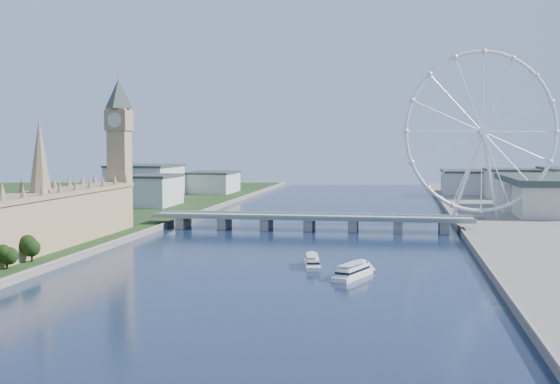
# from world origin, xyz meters

# --- Properties ---
(ground) EXTENTS (2000.00, 2000.00, 0.00)m
(ground) POSITION_xyz_m (0.00, 0.00, 0.00)
(ground) COLOR #192547
(ground) RESTS_ON ground
(parliament_range) EXTENTS (24.00, 200.00, 70.00)m
(parliament_range) POSITION_xyz_m (-128.00, 170.00, 18.48)
(parliament_range) COLOR tan
(parliament_range) RESTS_ON ground
(big_ben) EXTENTS (20.02, 20.02, 110.00)m
(big_ben) POSITION_xyz_m (-128.00, 278.00, 66.57)
(big_ben) COLOR tan
(big_ben) RESTS_ON ground
(westminster_bridge) EXTENTS (220.00, 22.00, 9.50)m
(westminster_bridge) POSITION_xyz_m (0.00, 300.00, 6.63)
(westminster_bridge) COLOR gray
(westminster_bridge) RESTS_ON ground
(london_eye) EXTENTS (113.60, 39.12, 124.30)m
(london_eye) POSITION_xyz_m (119.98, 355.08, 67.52)
(london_eye) COLOR silver
(london_eye) RESTS_ON ground
(county_hall) EXTENTS (54.00, 144.00, 35.00)m
(county_hall) POSITION_xyz_m (175.00, 430.00, 0.00)
(county_hall) COLOR beige
(county_hall) RESTS_ON ground
(city_skyline) EXTENTS (505.00, 280.00, 32.00)m
(city_skyline) POSITION_xyz_m (39.22, 560.08, 16.96)
(city_skyline) COLOR beige
(city_skyline) RESTS_ON ground
(tour_boat_near) EXTENTS (11.95, 29.23, 6.26)m
(tour_boat_near) POSITION_xyz_m (19.36, 157.07, 0.00)
(tour_boat_near) COLOR white
(tour_boat_near) RESTS_ON ground
(tour_boat_far) EXTENTS (18.78, 32.05, 6.92)m
(tour_boat_far) POSITION_xyz_m (40.34, 132.84, 0.00)
(tour_boat_far) COLOR silver
(tour_boat_far) RESTS_ON ground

